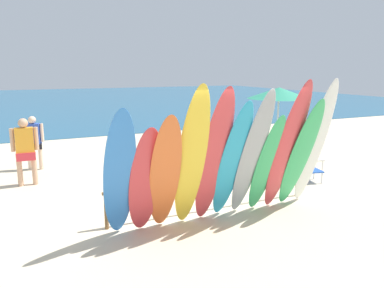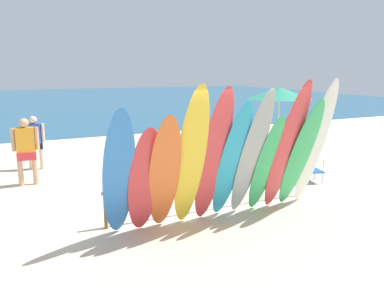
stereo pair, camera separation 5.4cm
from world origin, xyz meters
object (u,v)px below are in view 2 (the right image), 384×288
at_px(surfboard_red_1, 145,181).
at_px(surfboard_grey_6, 252,155).
at_px(surfboard_white_10, 315,143).
at_px(beach_chair_striped, 308,164).
at_px(surfboard_teal_5, 232,162).
at_px(beachgoer_photographing, 224,125).
at_px(surfboard_blue_0, 119,175).
at_px(surfboard_orange_2, 164,174).
at_px(surfboard_red_8, 287,148).
at_px(beach_chair_red, 281,146).
at_px(surfboard_yellow_3, 191,159).
at_px(surfboard_green_9, 300,155).
at_px(beach_chair_blue, 310,154).
at_px(beach_umbrella, 280,93).
at_px(surfboard_rack, 213,183).
at_px(surfboard_green_7, 266,164).
at_px(beachgoer_strolling, 26,147).
at_px(beachgoer_midbeach, 35,139).
at_px(surfboard_red_4, 213,158).

relative_size(surfboard_red_1, surfboard_grey_6, 0.75).
bearing_deg(surfboard_white_10, beach_chair_striped, 49.36).
distance_m(surfboard_teal_5, surfboard_grey_6, 0.40).
bearing_deg(surfboard_teal_5, beachgoer_photographing, 57.03).
distance_m(surfboard_blue_0, surfboard_red_1, 0.47).
xyz_separation_m(surfboard_orange_2, surfboard_red_8, (2.48, -0.07, 0.25)).
bearing_deg(beach_chair_red, surfboard_yellow_3, -160.45).
bearing_deg(surfboard_white_10, surfboard_orange_2, 178.44).
xyz_separation_m(surfboard_grey_6, beach_chair_striped, (2.76, 1.56, -0.83)).
height_order(surfboard_green_9, beach_chair_blue, surfboard_green_9).
xyz_separation_m(beach_chair_blue, beach_umbrella, (-1.03, 0.16, 1.74)).
bearing_deg(beach_chair_blue, surfboard_grey_6, -141.45).
xyz_separation_m(surfboard_blue_0, surfboard_yellow_3, (1.22, -0.12, 0.17)).
bearing_deg(surfboard_blue_0, beach_chair_red, 33.03).
distance_m(surfboard_rack, surfboard_red_1, 1.71).
distance_m(surfboard_green_7, beachgoer_strolling, 5.79).
bearing_deg(surfboard_red_1, surfboard_green_7, -5.29).
bearing_deg(surfboard_green_9, beachgoer_midbeach, 128.47).
xyz_separation_m(surfboard_green_7, beachgoer_photographing, (2.18, 5.56, -0.13)).
xyz_separation_m(surfboard_white_10, beach_chair_blue, (2.01, 2.37, -0.90)).
xyz_separation_m(beachgoer_photographing, beachgoer_midbeach, (-6.14, -0.06, -0.00)).
distance_m(surfboard_yellow_3, surfboard_green_7, 1.66).
relative_size(surfboard_red_4, beach_chair_red, 3.11).
height_order(beachgoer_midbeach, beach_chair_red, beachgoer_midbeach).
relative_size(surfboard_blue_0, beach_chair_blue, 2.93).
bearing_deg(beach_chair_red, beachgoer_midbeach, 146.73).
bearing_deg(beachgoer_strolling, surfboard_green_9, 141.91).
xyz_separation_m(surfboard_red_1, surfboard_orange_2, (0.32, -0.10, 0.11)).
height_order(surfboard_blue_0, surfboard_red_8, surfboard_red_8).
bearing_deg(beachgoer_midbeach, beach_chair_striped, -10.95).
bearing_deg(surfboard_red_8, beach_chair_striped, 34.09).
bearing_deg(surfboard_grey_6, surfboard_white_10, -1.13).
bearing_deg(beach_chair_blue, surfboard_white_10, -126.08).
distance_m(surfboard_green_9, beach_chair_striped, 2.38).
distance_m(surfboard_blue_0, surfboard_red_8, 3.24).
height_order(surfboard_grey_6, surfboard_white_10, surfboard_white_10).
bearing_deg(surfboard_teal_5, beachgoer_strolling, 125.36).
height_order(surfboard_teal_5, surfboard_white_10, surfboard_white_10).
height_order(surfboard_teal_5, beach_chair_blue, surfboard_teal_5).
relative_size(surfboard_grey_6, surfboard_green_7, 1.25).
xyz_separation_m(surfboard_green_9, surfboard_white_10, (0.46, 0.10, 0.18)).
bearing_deg(beachgoer_photographing, beach_umbrella, -96.33).
relative_size(surfboard_grey_6, beach_chair_blue, 3.27).
xyz_separation_m(surfboard_orange_2, surfboard_white_10, (3.29, 0.04, 0.26)).
relative_size(surfboard_white_10, beach_chair_red, 3.19).
bearing_deg(surfboard_grey_6, surfboard_red_1, 171.77).
bearing_deg(beach_umbrella, beachgoer_strolling, 167.15).
xyz_separation_m(surfboard_yellow_3, surfboard_teal_5, (0.85, 0.08, -0.15)).
xyz_separation_m(surfboard_blue_0, beachgoer_strolling, (-1.35, 3.97, -0.18)).
height_order(surfboard_orange_2, beach_chair_blue, surfboard_orange_2).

